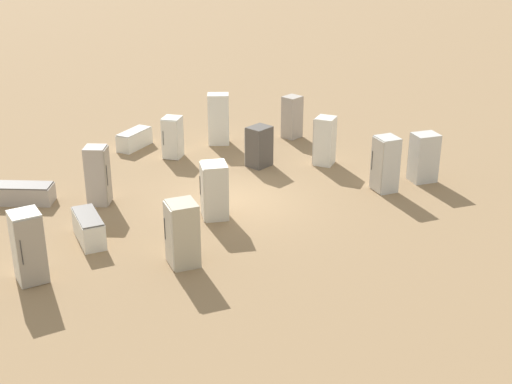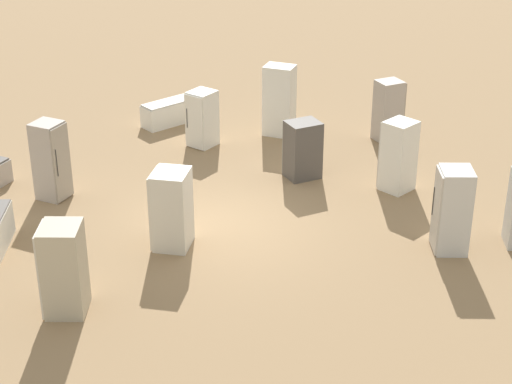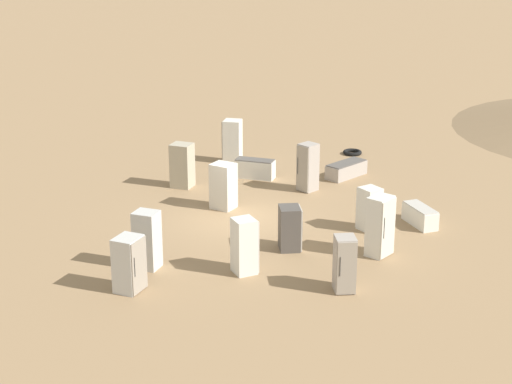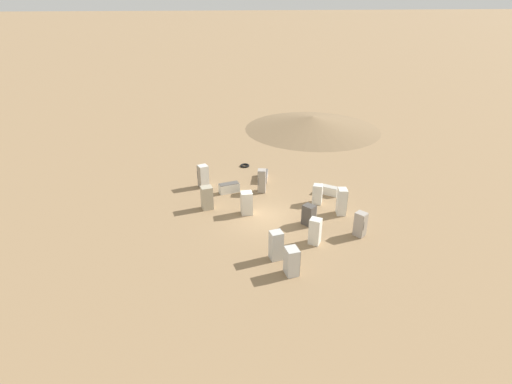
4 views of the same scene
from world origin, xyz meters
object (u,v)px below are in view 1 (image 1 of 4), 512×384
Objects in this scene: discarded_fridge_5 at (134,139)px; discarded_fridge_12 at (29,247)px; discarded_fridge_7 at (292,117)px; discarded_fridge_13 at (182,234)px; discarded_fridge_4 at (98,176)px; discarded_fridge_1 at (259,146)px; discarded_fridge_3 at (172,137)px; discarded_fridge_2 at (325,141)px; discarded_fridge_6 at (385,164)px; discarded_fridge_11 at (89,228)px; discarded_fridge_9 at (219,119)px; discarded_fridge_0 at (23,194)px; discarded_fridge_8 at (424,157)px; discarded_fridge_10 at (214,191)px.

discarded_fridge_12 reaches higher than discarded_fridge_5.
discarded_fridge_7 is 0.95× the size of discarded_fridge_13.
discarded_fridge_12 is (4.43, -1.68, -0.00)m from discarded_fridge_4.
discarded_fridge_3 is (-1.49, -2.83, 0.04)m from discarded_fridge_1.
discarded_fridge_7 is (-3.08, -0.35, -0.03)m from discarded_fridge_2.
discarded_fridge_12 is at bearing 87.71° from discarded_fridge_3.
discarded_fridge_6 is 1.08× the size of discarded_fridge_11.
discarded_fridge_9 is (-2.94, -3.25, 0.12)m from discarded_fridge_2.
discarded_fridge_4 is 6.58m from discarded_fridge_9.
discarded_fridge_2 is at bearing 112.12° from discarded_fridge_0.
discarded_fridge_5 is at bearing -125.98° from discarded_fridge_12.
discarded_fridge_6 is at bearing -21.23° from discarded_fridge_7.
discarded_fridge_2 is 11.33m from discarded_fridge_12.
discarded_fridge_11 is at bearing 42.03° from discarded_fridge_13.
discarded_fridge_9 reaches higher than discarded_fridge_13.
discarded_fridge_6 is 5.99m from discarded_fridge_7.
discarded_fridge_13 is at bearing -160.81° from discarded_fridge_8.
discarded_fridge_1 is 0.87× the size of discarded_fridge_7.
discarded_fridge_6 is at bearing -81.04° from discarded_fridge_10.
discarded_fridge_6 reaches higher than discarded_fridge_7.
discarded_fridge_9 is at bearing -143.95° from discarded_fridge_5.
discarded_fridge_1 is 7.44m from discarded_fridge_11.
discarded_fridge_1 is 0.79× the size of discarded_fridge_6.
discarded_fridge_12 is at bearing 81.11° from discarded_fridge_13.
discarded_fridge_5 is at bearing 179.93° from discarded_fridge_4.
discarded_fridge_7 is at bearing -152.27° from discarded_fridge_12.
discarded_fridge_6 is (1.40, 11.19, 0.60)m from discarded_fridge_0.
discarded_fridge_4 is (3.66, -2.62, 0.18)m from discarded_fridge_3.
discarded_fridge_2 is 1.02× the size of discarded_fridge_10.
discarded_fridge_11 is (7.48, -7.69, -0.44)m from discarded_fridge_7.
discarded_fridge_2 is at bearing -29.39° from discarded_fridge_7.
discarded_fridge_13 is at bearing 133.76° from discarded_fridge_5.
discarded_fridge_0 is 11.30m from discarded_fridge_6.
discarded_fridge_12 reaches higher than discarded_fridge_8.
discarded_fridge_4 is 2.59m from discarded_fridge_11.
discarded_fridge_10 is at bearing 145.71° from discarded_fridge_5.
discarded_fridge_9 is 1.16× the size of discarded_fridge_11.
discarded_fridge_9 is at bearing -135.69° from discarded_fridge_11.
discarded_fridge_12 reaches higher than discarded_fridge_11.
discarded_fridge_6 is at bearing -167.46° from discarded_fridge_8.
discarded_fridge_13 is at bearing 107.37° from discarded_fridge_6.
discarded_fridge_3 is at bearing 116.02° from discarded_fridge_1.
discarded_fridge_9 reaches higher than discarded_fridge_2.
discarded_fridge_6 is at bearing 170.05° from discarded_fridge_3.
discarded_fridge_12 reaches higher than discarded_fridge_1.
discarded_fridge_12 is (1.91, -1.37, 0.53)m from discarded_fridge_11.
discarded_fridge_2 reaches higher than discarded_fridge_5.
discarded_fridge_9 is 1.16× the size of discarded_fridge_10.
discarded_fridge_6 is (5.83, 7.57, 0.57)m from discarded_fridge_5.
discarded_fridge_3 is at bearing 159.16° from discarded_fridge_4.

